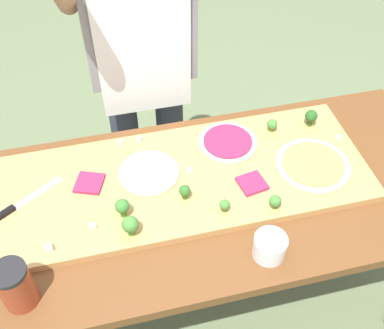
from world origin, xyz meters
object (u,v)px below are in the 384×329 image
at_px(pizza_whole_beet_magenta, 228,142).
at_px(broccoli_floret_center_right, 130,225).
at_px(cheese_crumble_d, 120,142).
at_px(pizza_whole_pesto_green, 313,165).
at_px(broccoli_floret_front_mid, 122,207).
at_px(prep_table, 187,216).
at_px(broccoli_floret_center_left, 275,201).
at_px(broccoli_floret_back_left, 272,125).
at_px(cheese_crumble_f, 189,171).
at_px(pizza_slice_far_right, 252,183).
at_px(cook_center, 141,50).
at_px(pizza_slice_near_left, 89,183).
at_px(pizza_whole_white_garlic, 149,173).
at_px(cheese_crumble_a, 339,137).
at_px(chefs_knife, 12,209).
at_px(sauce_jar, 15,286).
at_px(cheese_crumble_b, 49,248).
at_px(broccoli_floret_front_left, 185,191).
at_px(broccoli_floret_back_right, 311,117).
at_px(cheese_crumble_e, 93,227).
at_px(broccoli_floret_front_right, 225,205).
at_px(cheese_crumble_c, 139,139).
at_px(flour_cup, 269,247).

bearing_deg(pizza_whole_beet_magenta, broccoli_floret_center_right, -142.36).
distance_m(pizza_whole_beet_magenta, cheese_crumble_d, 0.39).
distance_m(pizza_whole_pesto_green, broccoli_floret_front_mid, 0.66).
relative_size(prep_table, cheese_crumble_d, 110.89).
xyz_separation_m(broccoli_floret_center_left, broccoli_floret_back_left, (0.12, 0.34, -0.00)).
bearing_deg(cheese_crumble_f, pizza_whole_pesto_green, -9.64).
distance_m(cheese_crumble_d, cheese_crumble_f, 0.29).
bearing_deg(pizza_slice_far_right, cook_center, 113.91).
xyz_separation_m(pizza_slice_near_left, cheese_crumble_d, (0.12, 0.17, 0.00)).
relative_size(pizza_whole_white_garlic, cheese_crumble_a, 13.48).
relative_size(chefs_knife, cook_center, 0.15).
bearing_deg(broccoli_floret_front_mid, pizza_whole_beet_magenta, 29.31).
distance_m(broccoli_floret_center_right, broccoli_floret_front_mid, 0.08).
xyz_separation_m(broccoli_floret_center_left, sauce_jar, (-0.78, -0.12, 0.02)).
xyz_separation_m(broccoli_floret_back_left, cheese_crumble_b, (-0.82, -0.34, -0.02)).
height_order(pizza_slice_far_right, broccoli_floret_front_left, broccoli_floret_front_left).
xyz_separation_m(pizza_whole_beet_magenta, sauce_jar, (-0.72, -0.43, 0.04)).
bearing_deg(chefs_knife, broccoli_floret_back_right, 8.06).
bearing_deg(cheese_crumble_e, pizza_whole_beet_magenta, 27.04).
distance_m(pizza_whole_pesto_green, broccoli_floret_center_right, 0.66).
bearing_deg(cheese_crumble_a, pizza_whole_pesto_green, -145.32).
distance_m(sauce_jar, cook_center, 0.96).
distance_m(chefs_knife, broccoli_floret_front_right, 0.67).
distance_m(broccoli_floret_front_left, cheese_crumble_d, 0.34).
bearing_deg(cheese_crumble_f, prep_table, -107.94).
xyz_separation_m(broccoli_floret_front_mid, broccoli_floret_front_right, (0.31, -0.06, -0.01)).
bearing_deg(cheese_crumble_c, broccoli_floret_front_mid, -107.75).
height_order(broccoli_floret_front_left, broccoli_floret_center_right, broccoli_floret_center_right).
height_order(chefs_knife, cheese_crumble_b, cheese_crumble_b).
xyz_separation_m(pizza_whole_white_garlic, cheese_crumble_a, (0.70, 0.01, 0.00)).
relative_size(broccoli_floret_center_right, cheese_crumble_c, 4.21).
xyz_separation_m(pizza_whole_pesto_green, broccoli_floret_front_right, (-0.35, -0.11, 0.02)).
xyz_separation_m(cheese_crumble_a, flour_cup, (-0.41, -0.38, -0.00)).
bearing_deg(broccoli_floret_center_right, pizza_slice_near_left, 115.17).
relative_size(broccoli_floret_back_left, cheese_crumble_b, 2.39).
height_order(broccoli_floret_back_left, sauce_jar, sauce_jar).
xyz_separation_m(pizza_whole_pesto_green, pizza_slice_near_left, (-0.75, 0.10, -0.00)).
relative_size(broccoli_floret_back_left, sauce_jar, 0.33).
xyz_separation_m(broccoli_floret_front_right, flour_cup, (0.09, -0.17, -0.02)).
height_order(pizza_whole_beet_magenta, cheese_crumble_f, cheese_crumble_f).
bearing_deg(cook_center, cheese_crumble_c, -102.73).
bearing_deg(cheese_crumble_a, broccoli_floret_back_left, 155.89).
bearing_deg(broccoli_floret_front_right, sauce_jar, -166.89).
distance_m(pizza_whole_white_garlic, cheese_crumble_c, 0.17).
xyz_separation_m(chefs_knife, pizza_slice_far_right, (0.77, -0.08, -0.00)).
height_order(pizza_whole_white_garlic, cheese_crumble_d, same).
bearing_deg(pizza_slice_far_right, cheese_crumble_e, -174.15).
height_order(broccoli_floret_back_right, cheese_crumble_f, broccoli_floret_back_right).
bearing_deg(cheese_crumble_f, broccoli_floret_center_left, -42.44).
height_order(pizza_slice_near_left, flour_cup, flour_cup).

